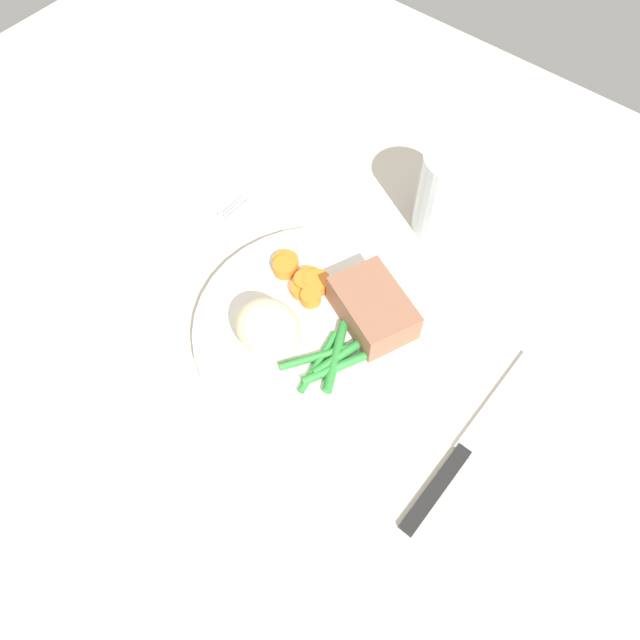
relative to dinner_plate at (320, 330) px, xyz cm
name	(u,v)px	position (x,y,z in cm)	size (l,w,h in cm)	color
dining_table	(322,304)	(-2.40, 3.22, -1.80)	(120.00, 90.00, 2.00)	beige
dinner_plate	(320,330)	(0.00, 0.00, 0.00)	(23.84, 23.84, 1.60)	white
meat_portion	(373,308)	(3.22, 3.75, 2.48)	(8.03, 5.48, 3.36)	#936047
mashed_potatoes	(270,330)	(-2.15, -4.29, 3.39)	(6.20, 5.28, 5.19)	beige
carrot_slices	(303,279)	(-4.32, 2.75, 1.35)	(7.22, 4.15, 1.28)	orange
green_beans	(333,358)	(3.21, -2.13, 1.21)	(6.06, 9.03, 0.89)	#2D8C38
fork	(191,244)	(-17.16, -0.26, -0.60)	(1.44, 16.60, 0.40)	silver
knife	(470,443)	(16.93, -0.29, -0.60)	(1.70, 20.50, 0.64)	black
water_glass	(449,197)	(1.48, 18.91, 3.29)	(6.81, 6.81, 9.59)	silver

